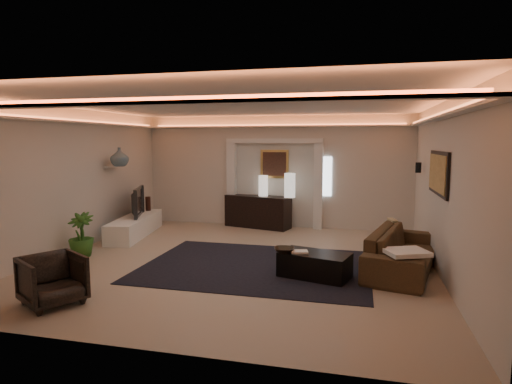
% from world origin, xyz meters
% --- Properties ---
extents(floor, '(7.00, 7.00, 0.00)m').
position_xyz_m(floor, '(0.00, 0.00, 0.00)').
color(floor, tan).
rests_on(floor, ground).
extents(ceiling, '(7.00, 7.00, 0.00)m').
position_xyz_m(ceiling, '(0.00, 0.00, 2.90)').
color(ceiling, white).
rests_on(ceiling, ground).
extents(wall_back, '(7.00, 0.00, 7.00)m').
position_xyz_m(wall_back, '(0.00, 3.50, 1.45)').
color(wall_back, beige).
rests_on(wall_back, ground).
extents(wall_front, '(7.00, 0.00, 7.00)m').
position_xyz_m(wall_front, '(0.00, -3.50, 1.45)').
color(wall_front, beige).
rests_on(wall_front, ground).
extents(wall_left, '(0.00, 7.00, 7.00)m').
position_xyz_m(wall_left, '(-3.50, 0.00, 1.45)').
color(wall_left, beige).
rests_on(wall_left, ground).
extents(wall_right, '(0.00, 7.00, 7.00)m').
position_xyz_m(wall_right, '(3.50, 0.00, 1.45)').
color(wall_right, beige).
rests_on(wall_right, ground).
extents(cove_soffit, '(7.00, 7.00, 0.04)m').
position_xyz_m(cove_soffit, '(0.00, 0.00, 2.62)').
color(cove_soffit, silver).
rests_on(cove_soffit, ceiling).
extents(daylight_slit, '(0.25, 0.03, 1.00)m').
position_xyz_m(daylight_slit, '(1.35, 3.48, 1.35)').
color(daylight_slit, white).
rests_on(daylight_slit, wall_back).
extents(area_rug, '(4.00, 3.00, 0.01)m').
position_xyz_m(area_rug, '(0.40, -0.20, 0.01)').
color(area_rug, black).
rests_on(area_rug, ground).
extents(pilaster_left, '(0.22, 0.20, 2.20)m').
position_xyz_m(pilaster_left, '(-1.15, 3.40, 1.10)').
color(pilaster_left, silver).
rests_on(pilaster_left, ground).
extents(pilaster_right, '(0.22, 0.20, 2.20)m').
position_xyz_m(pilaster_right, '(1.15, 3.40, 1.10)').
color(pilaster_right, silver).
rests_on(pilaster_right, ground).
extents(alcove_header, '(2.52, 0.20, 0.12)m').
position_xyz_m(alcove_header, '(0.00, 3.40, 2.25)').
color(alcove_header, silver).
rests_on(alcove_header, wall_back).
extents(painting_frame, '(0.74, 0.04, 0.74)m').
position_xyz_m(painting_frame, '(0.00, 3.47, 1.65)').
color(painting_frame, tan).
rests_on(painting_frame, wall_back).
extents(painting_canvas, '(0.62, 0.02, 0.62)m').
position_xyz_m(painting_canvas, '(0.00, 3.44, 1.65)').
color(painting_canvas, '#4C2D1E').
rests_on(painting_canvas, wall_back).
extents(art_panel_frame, '(0.04, 1.64, 0.74)m').
position_xyz_m(art_panel_frame, '(3.47, 0.30, 1.70)').
color(art_panel_frame, black).
rests_on(art_panel_frame, wall_right).
extents(art_panel_gold, '(0.02, 1.50, 0.62)m').
position_xyz_m(art_panel_gold, '(3.44, 0.30, 1.70)').
color(art_panel_gold, tan).
rests_on(art_panel_gold, wall_right).
extents(wall_sconce, '(0.12, 0.12, 0.22)m').
position_xyz_m(wall_sconce, '(3.38, 2.20, 1.68)').
color(wall_sconce, black).
rests_on(wall_sconce, wall_right).
extents(wall_niche, '(0.10, 0.55, 0.04)m').
position_xyz_m(wall_niche, '(-3.44, 1.40, 1.65)').
color(wall_niche, silver).
rests_on(wall_niche, wall_left).
extents(console, '(1.79, 0.95, 0.86)m').
position_xyz_m(console, '(-0.39, 3.25, 0.40)').
color(console, black).
rests_on(console, ground).
extents(lamp_left, '(0.24, 0.24, 0.53)m').
position_xyz_m(lamp_left, '(-0.25, 3.25, 1.09)').
color(lamp_left, beige).
rests_on(lamp_left, console).
extents(lamp_right, '(0.36, 0.36, 0.61)m').
position_xyz_m(lamp_right, '(0.46, 3.13, 1.09)').
color(lamp_right, beige).
rests_on(lamp_right, console).
extents(media_ledge, '(1.00, 2.47, 0.45)m').
position_xyz_m(media_ledge, '(-3.01, 1.60, 0.23)').
color(media_ledge, white).
rests_on(media_ledge, ground).
extents(tv, '(1.18, 0.56, 0.69)m').
position_xyz_m(tv, '(-3.10, 1.72, 0.80)').
color(tv, black).
rests_on(tv, media_ledge).
extents(figurine, '(0.15, 0.15, 0.36)m').
position_xyz_m(figurine, '(-3.15, 2.51, 0.64)').
color(figurine, '#311911').
rests_on(figurine, media_ledge).
extents(ginger_jar, '(0.54, 0.54, 0.43)m').
position_xyz_m(ginger_jar, '(-3.15, 1.24, 1.88)').
color(ginger_jar, '#47525A').
rests_on(ginger_jar, wall_niche).
extents(plant, '(0.56, 0.56, 0.86)m').
position_xyz_m(plant, '(-3.08, -0.35, 0.43)').
color(plant, '#2D601D').
rests_on(plant, ground).
extents(sofa, '(2.57, 1.50, 0.71)m').
position_xyz_m(sofa, '(2.93, 0.15, 0.35)').
color(sofa, '#3F2312').
rests_on(sofa, ground).
extents(throw_blanket, '(0.76, 0.70, 0.07)m').
position_xyz_m(throw_blanket, '(2.89, -0.72, 0.55)').
color(throw_blanket, beige).
rests_on(throw_blanket, sofa).
extents(throw_pillow, '(0.19, 0.37, 0.35)m').
position_xyz_m(throw_pillow, '(2.81, 1.14, 0.55)').
color(throw_pillow, tan).
rests_on(throw_pillow, sofa).
extents(coffee_table, '(1.24, 0.88, 0.42)m').
position_xyz_m(coffee_table, '(1.48, -0.58, 0.20)').
color(coffee_table, black).
rests_on(coffee_table, ground).
extents(bowl, '(0.38, 0.38, 0.08)m').
position_xyz_m(bowl, '(0.99, -0.67, 0.45)').
color(bowl, black).
rests_on(bowl, coffee_table).
extents(magazine, '(0.32, 0.26, 0.03)m').
position_xyz_m(magazine, '(1.24, -0.63, 0.42)').
color(magazine, white).
rests_on(magazine, coffee_table).
extents(armchair, '(1.03, 1.02, 0.69)m').
position_xyz_m(armchair, '(-1.89, -2.61, 0.34)').
color(armchair, black).
rests_on(armchair, ground).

